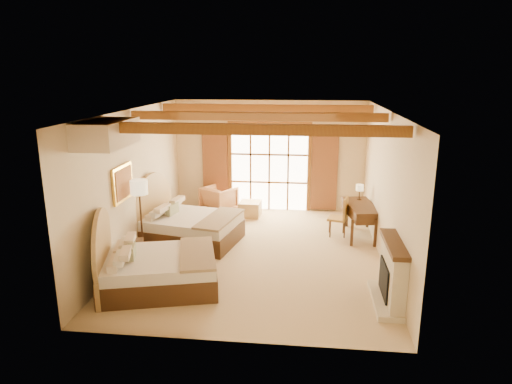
# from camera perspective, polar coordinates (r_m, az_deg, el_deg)

# --- Properties ---
(floor) EXTENTS (7.00, 7.00, 0.00)m
(floor) POSITION_cam_1_polar(r_m,az_deg,el_deg) (10.42, 0.06, -7.67)
(floor) COLOR #CFB687
(floor) RESTS_ON ground
(wall_back) EXTENTS (5.50, 0.00, 5.50)m
(wall_back) POSITION_cam_1_polar(r_m,az_deg,el_deg) (13.32, 1.70, 4.53)
(wall_back) COLOR beige
(wall_back) RESTS_ON ground
(wall_left) EXTENTS (0.00, 7.00, 7.00)m
(wall_left) POSITION_cam_1_polar(r_m,az_deg,el_deg) (10.56, -14.94, 1.27)
(wall_left) COLOR beige
(wall_left) RESTS_ON ground
(wall_right) EXTENTS (0.00, 7.00, 7.00)m
(wall_right) POSITION_cam_1_polar(r_m,az_deg,el_deg) (10.00, 15.92, 0.45)
(wall_right) COLOR beige
(wall_right) RESTS_ON ground
(ceiling) EXTENTS (7.00, 7.00, 0.00)m
(ceiling) POSITION_cam_1_polar(r_m,az_deg,el_deg) (9.65, 0.06, 10.16)
(ceiling) COLOR #B6813E
(ceiling) RESTS_ON ground
(ceiling_beams) EXTENTS (5.39, 4.60, 0.18)m
(ceiling_beams) POSITION_cam_1_polar(r_m,az_deg,el_deg) (9.66, 0.06, 9.45)
(ceiling_beams) COLOR #8A5D1C
(ceiling_beams) RESTS_ON ceiling
(french_doors) EXTENTS (3.95, 0.08, 2.60)m
(french_doors) POSITION_cam_1_polar(r_m,az_deg,el_deg) (13.33, 1.67, 3.01)
(french_doors) COLOR white
(french_doors) RESTS_ON ground
(fireplace) EXTENTS (0.46, 1.40, 1.16)m
(fireplace) POSITION_cam_1_polar(r_m,az_deg,el_deg) (8.47, 16.53, -10.08)
(fireplace) COLOR beige
(fireplace) RESTS_ON ground
(painting) EXTENTS (0.06, 0.95, 0.75)m
(painting) POSITION_cam_1_polar(r_m,az_deg,el_deg) (9.84, -16.29, 1.08)
(painting) COLOR yellow
(painting) RESTS_ON wall_left
(canopy_valance) EXTENTS (0.70, 1.40, 0.45)m
(canopy_valance) POSITION_cam_1_polar(r_m,az_deg,el_deg) (8.37, -18.19, 6.97)
(canopy_valance) COLOR beige
(canopy_valance) RESTS_ON ceiling
(bed_near) EXTENTS (2.50, 2.08, 1.40)m
(bed_near) POSITION_cam_1_polar(r_m,az_deg,el_deg) (8.96, -12.97, -9.04)
(bed_near) COLOR #3F2613
(bed_near) RESTS_ON floor
(bed_far) EXTENTS (2.47, 2.04, 1.42)m
(bed_far) POSITION_cam_1_polar(r_m,az_deg,el_deg) (11.10, -8.86, -4.04)
(bed_far) COLOR #3F2613
(bed_far) RESTS_ON floor
(nightstand) EXTENTS (0.61, 0.61, 0.58)m
(nightstand) POSITION_cam_1_polar(r_m,az_deg,el_deg) (9.92, -15.26, -7.60)
(nightstand) COLOR #3F2613
(nightstand) RESTS_ON floor
(floor_lamp) EXTENTS (0.37, 0.37, 1.73)m
(floor_lamp) POSITION_cam_1_polar(r_m,az_deg,el_deg) (10.14, -14.38, 0.01)
(floor_lamp) COLOR #3E291B
(floor_lamp) RESTS_ON floor
(armchair) EXTENTS (1.15, 1.16, 0.78)m
(armchair) POSITION_cam_1_polar(r_m,az_deg,el_deg) (13.27, -4.66, -0.93)
(armchair) COLOR #B47749
(armchair) RESTS_ON floor
(ottoman) EXTENTS (0.62, 0.62, 0.42)m
(ottoman) POSITION_cam_1_polar(r_m,az_deg,el_deg) (12.93, -0.74, -2.12)
(ottoman) COLOR #A58050
(ottoman) RESTS_ON floor
(desk) EXTENTS (0.88, 1.59, 0.81)m
(desk) POSITION_cam_1_polar(r_m,az_deg,el_deg) (11.62, 12.94, -3.33)
(desk) COLOR #3F2613
(desk) RESTS_ON floor
(desk_chair) EXTENTS (0.54, 0.53, 0.99)m
(desk_chair) POSITION_cam_1_polar(r_m,az_deg,el_deg) (11.60, 10.22, -3.89)
(desk_chair) COLOR #B08D40
(desk_chair) RESTS_ON floor
(desk_lamp) EXTENTS (0.19, 0.19, 0.39)m
(desk_lamp) POSITION_cam_1_polar(r_m,az_deg,el_deg) (11.90, 12.84, 0.47)
(desk_lamp) COLOR #3E291B
(desk_lamp) RESTS_ON desk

